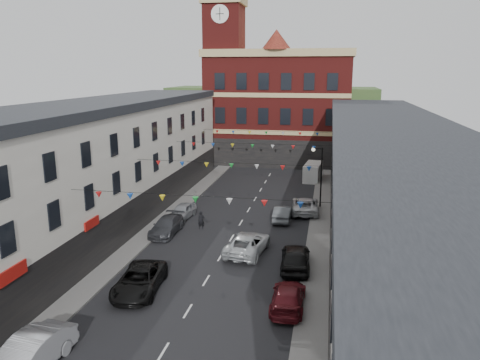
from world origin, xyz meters
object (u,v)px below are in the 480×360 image
Objects in this scene: car_left_c at (139,280)px; car_right_c at (288,297)px; car_left_e at (182,211)px; white_van at (313,172)px; moving_car at (247,243)px; pedestrian at (201,220)px; car_right_e at (283,213)px; street_lamp at (319,169)px; car_left_b at (29,355)px; car_right_f at (305,205)px; car_right_d at (295,257)px; car_left_d at (167,226)px.

car_right_c is at bearing -7.70° from car_left_c.
white_van is (11.10, 17.70, 0.37)m from car_left_e.
white_van reaches higher than car_left_e.
pedestrian is at bearing -36.18° from moving_car.
car_right_e is (-1.90, 15.88, 0.03)m from car_right_c.
car_right_e is at bearing -122.43° from street_lamp.
car_left_b reaches higher than car_right_e.
white_van reaches higher than car_left_c.
car_right_f is at bearing -120.42° from street_lamp.
car_right_d reaches higher than car_right_e.
street_lamp is 31.09m from car_left_b.
car_left_b is 1.27× the size of car_left_e.
car_right_c is (9.10, -0.30, -0.08)m from car_left_c.
car_right_d is 0.92× the size of car_right_f.
car_right_c is 18.62m from car_right_f.
white_van is at bearing 63.29° from car_left_e.
pedestrian is (2.35, 20.21, -0.05)m from car_left_b.
car_left_d is at bearing -110.85° from white_van.
pedestrian is (2.50, 1.67, 0.09)m from car_left_d.
white_van is at bearing 43.09° from pedestrian.
street_lamp is 3.85× the size of pedestrian.
car_right_d is 13.12m from car_right_f.
car_right_c is 0.86× the size of car_right_f.
car_left_b is 1.06× the size of white_van.
car_left_e is 9.16m from car_right_e.
car_left_c is at bearing 60.83° from moving_car.
pedestrian is (-9.55, -8.35, -3.13)m from street_lamp.
moving_car is (-1.80, -8.22, 0.06)m from car_right_e.
car_right_e is at bearing 12.18° from car_left_e.
street_lamp is at bearing -97.23° from car_right_d.
car_right_f reaches higher than car_left_d.
moving_car reaches higher than car_left_c.
white_van is (0.10, 27.00, 0.22)m from car_right_d.
moving_car reaches higher than car_right_e.
car_left_c is 1.27× the size of car_right_e.
car_left_b is at bearing -112.62° from street_lamp.
car_right_c is 0.94× the size of car_right_d.
car_right_c is at bearing -43.25° from car_left_d.
white_van reaches higher than moving_car.
car_left_e is 11.58m from car_right_f.
white_van reaches higher than car_left_d.
car_right_d reaches higher than pedestrian.
moving_car is at bearing -38.97° from car_left_e.
car_left_e is 10.21m from moving_car.
car_right_d is 1.03× the size of white_van.
car_right_d reaches higher than car_left_e.
car_right_c is 2.94× the size of pedestrian.
car_right_e is (9.10, 1.09, 0.02)m from car_left_e.
car_left_b is at bearing 70.40° from car_right_e.
car_right_d is 10.55m from car_right_e.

